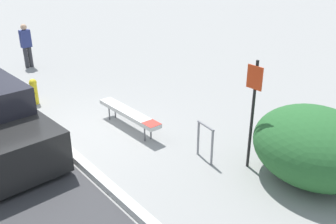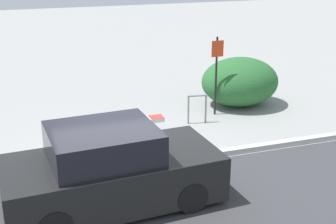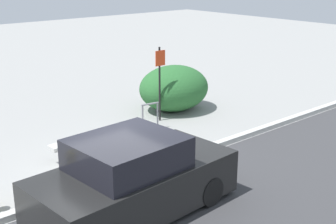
{
  "view_description": "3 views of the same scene",
  "coord_description": "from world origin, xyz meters",
  "views": [
    {
      "loc": [
        7.79,
        -2.84,
        4.23
      ],
      "look_at": [
        2.11,
        1.74,
        1.0
      ],
      "focal_mm": 40.0,
      "sensor_mm": 36.0,
      "label": 1
    },
    {
      "loc": [
        -1.94,
        -9.17,
        4.68
      ],
      "look_at": [
        1.68,
        1.4,
        0.72
      ],
      "focal_mm": 50.0,
      "sensor_mm": 36.0,
      "label": 2
    },
    {
      "loc": [
        -5.19,
        -7.96,
        4.63
      ],
      "look_at": [
        2.04,
        0.49,
        1.12
      ],
      "focal_mm": 50.0,
      "sensor_mm": 36.0,
      "label": 3
    }
  ],
  "objects": [
    {
      "name": "ground_plane",
      "position": [
        0.0,
        0.0,
        0.0
      ],
      "size": [
        60.0,
        60.0,
        0.0
      ],
      "primitive_type": "plane",
      "color": "gray"
    },
    {
      "name": "curb",
      "position": [
        0.0,
        0.0,
        0.07
      ],
      "size": [
        60.0,
        0.2,
        0.13
      ],
      "color": "#B7B7B2",
      "rests_on": "ground_plane"
    },
    {
      "name": "bench",
      "position": [
        0.55,
        1.74,
        0.43
      ],
      "size": [
        2.25,
        0.38,
        0.49
      ],
      "rotation": [
        0.0,
        0.0,
        0.02
      ],
      "color": "#515156",
      "rests_on": "ground_plane"
    },
    {
      "name": "bike_rack",
      "position": [
        2.81,
        2.19,
        0.5
      ],
      "size": [
        0.55,
        0.13,
        0.83
      ],
      "rotation": [
        0.0,
        0.0,
        -0.14
      ],
      "color": "gray",
      "rests_on": "ground_plane"
    },
    {
      "name": "sign_post",
      "position": [
        3.58,
        2.69,
        1.38
      ],
      "size": [
        0.36,
        0.08,
        2.3
      ],
      "color": "black",
      "rests_on": "ground_plane"
    },
    {
      "name": "fire_hydrant",
      "position": [
        -2.58,
        0.51,
        0.41
      ],
      "size": [
        0.36,
        0.22,
        0.77
      ],
      "color": "gold",
      "rests_on": "ground_plane"
    },
    {
      "name": "shrub_hedge",
      "position": [
        4.66,
        3.26,
        0.75
      ],
      "size": [
        2.41,
        2.07,
        1.49
      ],
      "color": "#28602D",
      "rests_on": "ground_plane"
    },
    {
      "name": "pedestrian",
      "position": [
        -6.31,
        1.7,
        0.88
      ],
      "size": [
        0.23,
        0.39,
        1.64
      ],
      "rotation": [
        0.0,
        0.0,
        1.65
      ],
      "color": "#333338",
      "rests_on": "ground_plane"
    }
  ]
}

